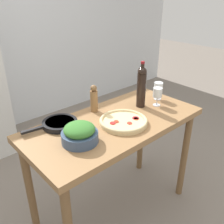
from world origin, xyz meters
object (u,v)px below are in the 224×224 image
Objects in this scene: wine_glass_near at (158,93)px; homemade_pizza at (123,121)px; pepper_mill at (94,99)px; cast_iron_skillet at (59,123)px; wine_glass_far at (158,88)px; wine_bottle at (141,86)px; salad_bowl at (80,134)px.

wine_glass_near is 0.43m from homemade_pizza.
pepper_mill reaches higher than cast_iron_skillet.
wine_glass_near is 1.00× the size of wine_glass_far.
wine_bottle reaches higher than wine_glass_near.
homemade_pizza is at bearing -38.21° from cast_iron_skillet.
wine_glass_near is 0.81m from cast_iron_skillet.
cast_iron_skillet is (-0.32, -0.02, -0.08)m from pepper_mill.
wine_bottle is at bearing 8.65° from salad_bowl.
wine_glass_near is 0.44× the size of homemade_pizza.
wine_bottle is 1.09× the size of homemade_pizza.
wine_glass_far is (0.11, 0.08, -0.00)m from wine_glass_near.
salad_bowl reaches higher than cast_iron_skillet.
pepper_mill is at bearing 161.75° from wine_glass_far.
homemade_pizza is at bearing -2.05° from salad_bowl.
homemade_pizza is 0.45m from cast_iron_skillet.
salad_bowl is at bearing -171.35° from wine_bottle.
wine_glass_near is 0.66× the size of salad_bowl.
wine_glass_near is 0.70× the size of pepper_mill.
cast_iron_skillet is at bearing 162.74° from wine_glass_near.
salad_bowl is 0.59× the size of cast_iron_skillet.
pepper_mill is (-0.44, 0.26, -0.00)m from wine_glass_near.
pepper_mill is at bearing 95.38° from homemade_pizza.
pepper_mill is 0.63× the size of homemade_pizza.
cast_iron_skillet is at bearing 169.41° from wine_glass_far.
pepper_mill reaches higher than wine_glass_near.
pepper_mill is at bearing 151.85° from wine_bottle.
salad_bowl is (-0.78, -0.02, -0.05)m from wine_glass_near.
wine_glass_far is at bearing -10.59° from cast_iron_skillet.
wine_glass_near is at bearing -29.98° from pepper_mill.
cast_iron_skillet is (-0.87, 0.16, -0.09)m from wine_glass_far.
wine_glass_far is at bearing 6.41° from salad_bowl.
salad_bowl is at bearing -173.59° from wine_glass_far.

